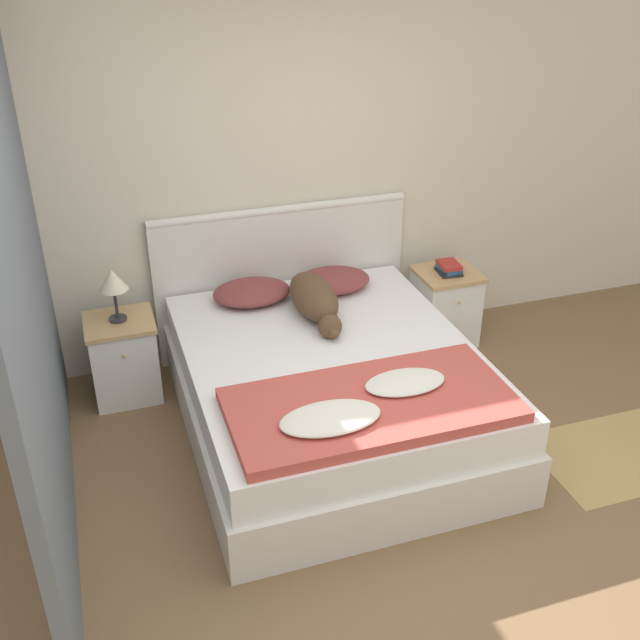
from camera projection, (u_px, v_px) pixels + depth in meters
The scene contains 14 objects.
ground_plane at pixel (378, 543), 3.79m from camera, with size 16.00×16.00×0.00m, color brown.
wall_back at pixel (263, 176), 4.95m from camera, with size 9.00×0.06×2.55m.
wall_side_left at pixel (26, 271), 3.64m from camera, with size 0.06×3.10×2.55m.
bed at pixel (331, 391), 4.52m from camera, with size 1.71×2.07×0.55m.
headboard at pixel (282, 276), 5.26m from camera, with size 1.79×0.06×1.08m.
nightstand_left at pixel (124, 358), 4.83m from camera, with size 0.43×0.42×0.55m.
nightstand_right at pixel (445, 306), 5.47m from camera, with size 0.43×0.42×0.55m.
pillow_left at pixel (252, 292), 4.93m from camera, with size 0.51×0.40×0.12m.
pillow_right at pixel (333, 280), 5.09m from camera, with size 0.51×0.40×0.12m.
quilt at pixel (369, 405), 3.83m from camera, with size 1.48×0.72×0.11m.
dog at pixel (315, 299), 4.73m from camera, with size 0.27×0.80×0.24m.
book_stack at pixel (449, 268), 5.31m from camera, with size 0.17×0.20×0.08m.
table_lamp at pixel (113, 282), 4.58m from camera, with size 0.18×0.18×0.35m.
rug at pixel (623, 453), 4.42m from camera, with size 1.01×0.69×0.00m.
Camera 1 is at (-1.16, -2.55, 2.81)m, focal length 42.00 mm.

